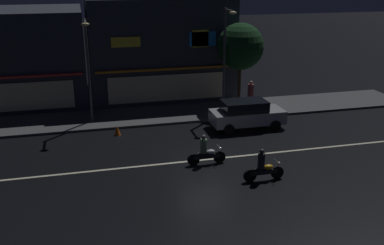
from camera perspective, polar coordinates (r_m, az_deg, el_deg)
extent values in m
plane|color=black|center=(22.09, 1.69, -4.79)|extent=(140.00, 140.00, 0.00)
cube|color=beige|center=(22.09, 1.70, -4.78)|extent=(30.72, 0.16, 0.01)
cube|color=#424447|center=(28.90, -2.34, 1.17)|extent=(32.34, 3.91, 0.14)
cube|color=#2D333D|center=(33.68, -4.49, 9.79)|extent=(10.04, 7.65, 7.12)
cube|color=orange|center=(30.04, -3.15, 6.83)|extent=(9.53, 0.24, 0.12)
cube|color=yellow|center=(29.37, -8.48, 10.15)|extent=(1.90, 0.08, 0.65)
cube|color=#268CF2|center=(30.30, 1.38, 10.65)|extent=(1.84, 0.08, 0.96)
cube|color=yellow|center=(30.25, 1.04, 10.70)|extent=(1.15, 0.08, 1.16)
cube|color=beige|center=(30.39, -3.13, 4.46)|extent=(8.03, 0.06, 1.80)
cube|color=#2D333D|center=(33.63, -21.18, 7.95)|extent=(8.79, 7.85, 6.40)
cube|color=red|center=(29.81, -21.86, 5.40)|extent=(8.35, 0.24, 0.12)
cube|color=beige|center=(30.17, -21.55, 3.03)|extent=(7.03, 0.06, 1.80)
cylinder|color=#47494C|center=(27.13, -13.09, 6.38)|extent=(0.16, 0.16, 6.14)
cube|color=#47494C|center=(25.97, -13.54, 12.46)|extent=(0.10, 1.40, 0.10)
ellipsoid|color=#F9E099|center=(25.28, -13.49, 12.12)|extent=(0.44, 0.32, 0.20)
cylinder|color=#47494C|center=(28.40, 4.14, 7.81)|extent=(0.16, 0.16, 6.57)
cube|color=#47494C|center=(27.30, 4.77, 14.11)|extent=(0.10, 1.40, 0.10)
ellipsoid|color=#F9E099|center=(26.65, 5.26, 13.80)|extent=(0.44, 0.32, 0.20)
cylinder|color=brown|center=(30.22, 7.50, 3.47)|extent=(0.41, 0.41, 1.54)
sphere|color=tan|center=(30.00, 7.58, 5.09)|extent=(0.22, 0.22, 0.22)
cylinder|color=#473323|center=(30.06, 6.04, 4.71)|extent=(0.24, 0.24, 2.82)
sphere|color=#143819|center=(29.52, 6.21, 9.66)|extent=(3.05, 3.05, 3.05)
cube|color=#9EA0A5|center=(26.49, 7.08, 0.77)|extent=(4.30, 1.78, 0.76)
cube|color=black|center=(26.21, 6.70, 2.15)|extent=(2.58, 1.57, 0.60)
cube|color=#F9F2CC|center=(27.79, 10.71, 1.67)|extent=(0.08, 0.20, 0.12)
cube|color=#F9F2CC|center=(26.75, 11.78, 0.92)|extent=(0.08, 0.20, 0.12)
cylinder|color=black|center=(27.91, 9.12, 0.80)|extent=(0.62, 0.20, 0.62)
cylinder|color=black|center=(26.37, 10.62, -0.37)|extent=(0.62, 0.20, 0.62)
cylinder|color=black|center=(26.95, 3.56, 0.35)|extent=(0.62, 0.20, 0.62)
cylinder|color=black|center=(25.36, 4.77, -0.89)|extent=(0.62, 0.20, 0.62)
cylinder|color=black|center=(21.68, 3.53, -4.43)|extent=(0.60, 0.08, 0.60)
cylinder|color=black|center=(21.35, 0.19, -4.77)|extent=(0.60, 0.10, 0.60)
cube|color=black|center=(21.47, 1.87, -4.35)|extent=(1.30, 0.14, 0.20)
ellipsoid|color=#B2B7BC|center=(21.44, 2.40, -3.76)|extent=(0.44, 0.26, 0.24)
cube|color=black|center=(21.36, 1.36, -4.04)|extent=(0.56, 0.22, 0.10)
cylinder|color=slate|center=(21.46, 3.43, -3.09)|extent=(0.03, 0.60, 0.03)
sphere|color=white|center=(21.52, 3.65, -3.31)|extent=(0.14, 0.14, 0.14)
cylinder|color=#4C664C|center=(21.22, 1.50, -3.03)|extent=(0.32, 0.32, 0.70)
sphere|color=#333338|center=(21.05, 1.51, -1.87)|extent=(0.22, 0.22, 0.22)
cylinder|color=black|center=(20.41, 10.85, -6.31)|extent=(0.60, 0.08, 0.60)
cylinder|color=black|center=(19.93, 7.43, -6.76)|extent=(0.60, 0.10, 0.60)
cube|color=black|center=(20.12, 9.18, -6.28)|extent=(1.30, 0.14, 0.20)
ellipsoid|color=gold|center=(20.10, 9.74, -5.64)|extent=(0.44, 0.26, 0.24)
cube|color=black|center=(19.98, 8.67, -5.96)|extent=(0.56, 0.22, 0.10)
cylinder|color=slate|center=(20.16, 10.82, -4.91)|extent=(0.03, 0.60, 0.03)
sphere|color=white|center=(20.24, 11.04, -5.14)|extent=(0.14, 0.14, 0.14)
cylinder|color=#232328|center=(19.84, 8.86, -4.89)|extent=(0.32, 0.32, 0.70)
sphere|color=#333338|center=(19.66, 8.93, -3.66)|extent=(0.22, 0.22, 0.22)
cone|color=orange|center=(25.58, -9.53, -1.00)|extent=(0.36, 0.36, 0.55)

